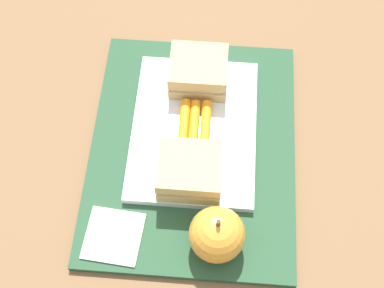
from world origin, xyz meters
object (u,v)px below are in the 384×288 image
at_px(food_tray, 194,129).
at_px(sandwich_half_left, 198,71).
at_px(apple, 217,235).
at_px(carrot_sticks_bundle, 194,125).
at_px(paper_napkin, 114,236).
at_px(sandwich_half_right, 190,171).

relative_size(food_tray, sandwich_half_left, 2.88).
bearing_deg(food_tray, apple, 13.86).
relative_size(carrot_sticks_bundle, apple, 0.95).
height_order(carrot_sticks_bundle, paper_napkin, carrot_sticks_bundle).
distance_m(carrot_sticks_bundle, apple, 0.16).
relative_size(sandwich_half_right, apple, 1.00).
bearing_deg(paper_napkin, apple, 90.29).
height_order(sandwich_half_right, paper_napkin, sandwich_half_right).
height_order(food_tray, sandwich_half_right, sandwich_half_right).
relative_size(sandwich_half_right, paper_napkin, 1.14).
height_order(carrot_sticks_bundle, apple, apple).
bearing_deg(sandwich_half_left, apple, 9.40).
bearing_deg(sandwich_half_left, food_tray, 0.00).
bearing_deg(apple, carrot_sticks_bundle, -166.21).
distance_m(food_tray, paper_napkin, 0.18).
relative_size(food_tray, paper_napkin, 3.29).
distance_m(apple, paper_napkin, 0.13).
bearing_deg(apple, paper_napkin, -89.71).
xyz_separation_m(food_tray, carrot_sticks_bundle, (0.00, 0.00, 0.01)).
xyz_separation_m(food_tray, paper_napkin, (0.16, -0.09, -0.00)).
distance_m(food_tray, carrot_sticks_bundle, 0.01).
xyz_separation_m(carrot_sticks_bundle, paper_napkin, (0.16, -0.09, -0.02)).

